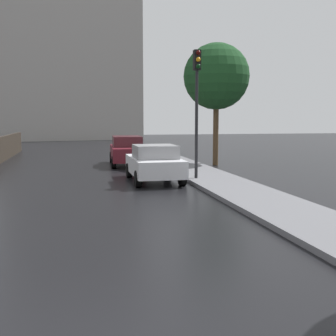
# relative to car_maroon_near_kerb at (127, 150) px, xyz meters

# --- Properties ---
(car_maroon_near_kerb) EXTENTS (1.89, 4.31, 1.53)m
(car_maroon_near_kerb) POSITION_rel_car_maroon_near_kerb_xyz_m (0.00, 0.00, 0.00)
(car_maroon_near_kerb) COLOR maroon
(car_maroon_near_kerb) RESTS_ON ground
(car_white_mid_road) EXTENTS (1.86, 3.82, 1.44)m
(car_white_mid_road) POSITION_rel_car_maroon_near_kerb_xyz_m (0.33, -6.08, -0.05)
(car_white_mid_road) COLOR silver
(car_white_mid_road) RESTS_ON ground
(traffic_light) EXTENTS (0.26, 0.39, 4.87)m
(traffic_light) POSITION_rel_car_maroon_near_kerb_xyz_m (1.92, -6.47, 2.70)
(traffic_light) COLOR black
(traffic_light) RESTS_ON sidewalk_strip
(street_tree_near) EXTENTS (3.40, 3.40, 6.30)m
(street_tree_near) POSITION_rel_car_maroon_near_kerb_xyz_m (4.54, -1.01, 3.80)
(street_tree_near) COLOR #4C3823
(street_tree_near) RESTS_ON ground
(distant_tower) EXTENTS (17.21, 11.64, 27.24)m
(distant_tower) POSITION_rel_car_maroon_near_kerb_xyz_m (-3.39, 30.13, 10.99)
(distant_tower) COLOR #9E9993
(distant_tower) RESTS_ON ground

